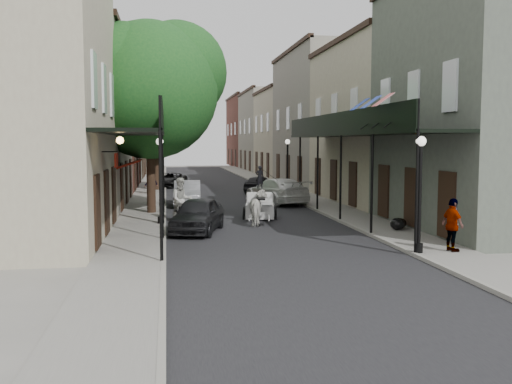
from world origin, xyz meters
name	(u,v)px	position (x,y,z in m)	size (l,w,h in m)	color
ground	(280,248)	(0.00, 0.00, 0.00)	(140.00, 140.00, 0.00)	gray
road	(223,195)	(0.00, 20.00, 0.01)	(8.00, 90.00, 0.01)	black
sidewalk_left	(149,195)	(-5.00, 20.00, 0.06)	(2.20, 90.00, 0.12)	gray
sidewalk_right	(294,193)	(5.00, 20.00, 0.06)	(2.20, 90.00, 0.12)	gray
building_row_left	(108,123)	(-8.60, 30.00, 5.25)	(5.00, 80.00, 10.50)	#B3AD8F
building_row_right	(309,124)	(8.60, 30.00, 5.25)	(5.00, 80.00, 10.50)	gray
gallery_left	(144,133)	(-4.79, 6.98, 4.05)	(2.20, 18.05, 4.88)	black
gallery_right	(351,133)	(4.79, 6.98, 4.05)	(2.20, 18.05, 4.88)	black
tree_near	(158,85)	(-4.20, 10.18, 6.49)	(7.31, 6.80, 9.63)	#382619
tree_far	(160,112)	(-4.25, 24.18, 5.84)	(6.45, 6.00, 8.61)	#382619
lamppost_right_near	(420,192)	(4.10, -2.00, 2.05)	(0.32, 0.32, 3.71)	black
lamppost_left	(160,179)	(-4.10, 6.00, 2.05)	(0.32, 0.32, 3.71)	black
lamppost_right_far	(287,166)	(4.10, 18.00, 2.05)	(0.32, 0.32, 3.71)	black
horse	(259,208)	(0.19, 5.60, 0.77)	(0.83, 1.82, 1.54)	silver
carriage	(260,197)	(0.60, 7.96, 1.00)	(1.80, 2.45, 2.57)	black
pedestrian_walking	(182,200)	(-3.16, 7.07, 1.02)	(0.99, 0.77, 2.04)	#B5B5AB
pedestrian_sidewalk_left	(151,182)	(-4.87, 20.71, 0.90)	(1.00, 0.58, 1.55)	gray
pedestrian_sidewalk_right	(453,225)	(5.25, -2.00, 0.98)	(1.01, 0.42, 1.73)	gray
car_left_near	(198,215)	(-2.61, 4.00, 0.71)	(1.67, 4.15, 1.42)	black
car_left_mid	(187,193)	(-2.66, 14.00, 0.71)	(1.50, 4.29, 1.41)	#949599
car_left_far	(171,180)	(-3.52, 27.69, 0.59)	(1.96, 4.25, 1.18)	black
car_right_near	(277,191)	(2.60, 14.00, 0.76)	(2.13, 5.25, 1.52)	silver
car_right_far	(259,184)	(2.73, 21.35, 0.64)	(1.51, 3.74, 1.27)	black
trash_bags	(398,224)	(5.44, 2.74, 0.35)	(0.85, 1.00, 0.50)	black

